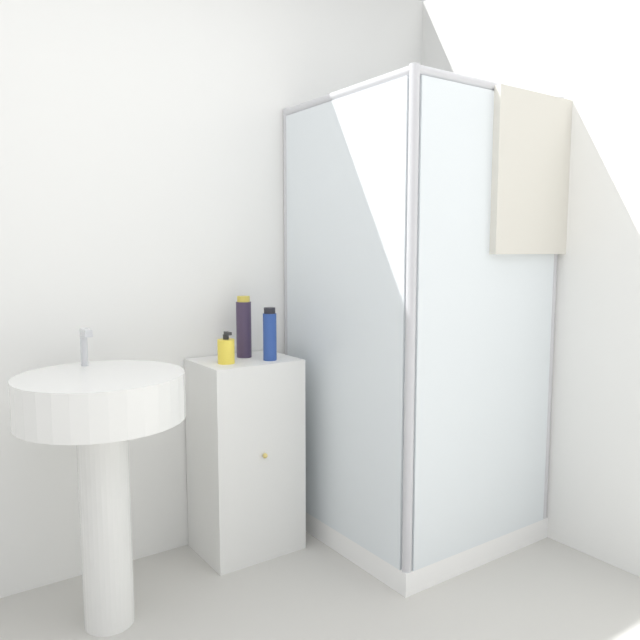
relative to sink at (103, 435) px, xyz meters
The scene contains 7 objects.
wall_back 0.73m from the sink, 77.06° to the left, with size 6.40×0.06×2.50m, color white.
shower_enclosure 1.31m from the sink, ahead, with size 0.84×0.87×1.87m.
vanity_cabinet 0.72m from the sink, 18.61° to the left, with size 0.40×0.33×0.81m.
sink is the anchor object (origin of this frame).
soap_dispenser 0.60m from the sink, 17.93° to the left, with size 0.07×0.07×0.13m.
shampoo_bottle_tall_black 0.77m from the sink, 21.66° to the left, with size 0.06×0.06×0.26m.
shampoo_bottle_blue 0.77m from the sink, 10.92° to the left, with size 0.05×0.05×0.21m.
Camera 1 is at (-0.64, -0.74, 1.25)m, focal length 35.00 mm.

